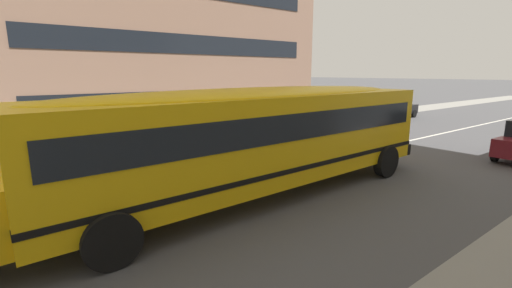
% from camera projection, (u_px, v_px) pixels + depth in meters
% --- Properties ---
extents(ground_plane, '(400.00, 400.00, 0.00)m').
position_uv_depth(ground_plane, '(174.00, 193.00, 10.16)').
color(ground_plane, '#4C4C4F').
extents(sidewalk_far, '(120.00, 3.00, 0.01)m').
position_uv_depth(sidewalk_far, '(103.00, 147.00, 16.51)').
color(sidewalk_far, gray).
rests_on(sidewalk_far, ground_plane).
extents(lane_centreline, '(110.00, 0.16, 0.01)m').
position_uv_depth(lane_centreline, '(174.00, 193.00, 10.16)').
color(lane_centreline, silver).
rests_on(lane_centreline, ground_plane).
extents(school_bus, '(13.93, 3.31, 3.10)m').
position_uv_depth(school_bus, '(251.00, 134.00, 9.51)').
color(school_bus, yellow).
rests_on(school_bus, ground_plane).
extents(parked_car_dark_blue_by_entrance, '(3.92, 1.92, 1.64)m').
position_uv_depth(parked_car_dark_blue_by_entrance, '(353.00, 112.00, 23.51)').
color(parked_car_dark_blue_by_entrance, navy).
rests_on(parked_car_dark_blue_by_entrance, ground_plane).
extents(parked_car_black_by_lamppost, '(3.99, 2.06, 1.64)m').
position_uv_depth(parked_car_black_by_lamppost, '(396.00, 107.00, 26.93)').
color(parked_car_black_by_lamppost, black).
rests_on(parked_car_black_by_lamppost, ground_plane).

